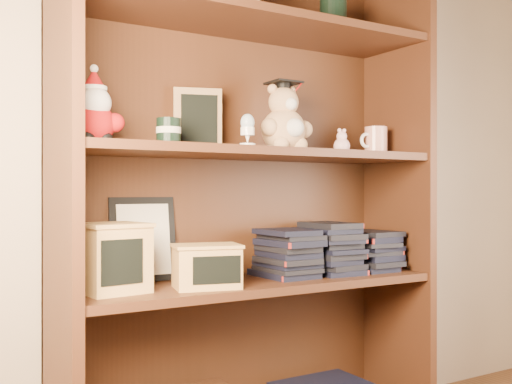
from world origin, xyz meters
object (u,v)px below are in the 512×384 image
Objects in this scene: grad_teddy_bear at (285,124)px; treats_box at (113,257)px; bookcase at (247,205)px; teacher_mug at (375,141)px.

treats_box is at bearing 179.38° from grad_teddy_bear.
bookcase is 8.26× the size of treats_box.
teacher_mug reaches higher than treats_box.
grad_teddy_bear is 0.68m from treats_box.
teacher_mug is at bearing -5.91° from bookcase.
grad_teddy_bear is 0.39m from teacher_mug.
treats_box is (-0.55, 0.01, -0.39)m from grad_teddy_bear.
grad_teddy_bear reaches higher than teacher_mug.
bookcase is 0.28m from grad_teddy_bear.
treats_box is at bearing -179.95° from teacher_mug.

